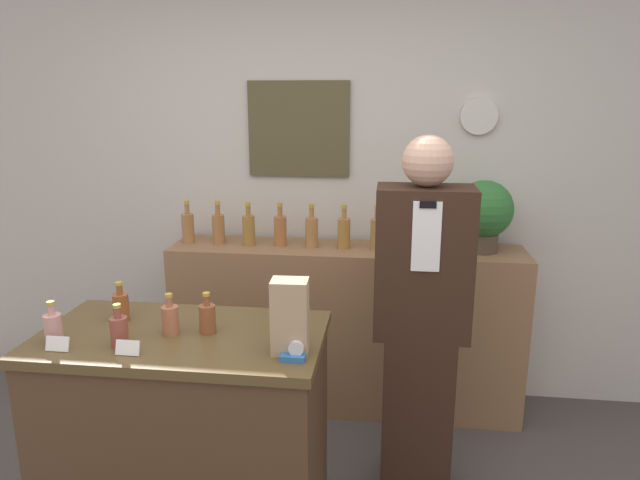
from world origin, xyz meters
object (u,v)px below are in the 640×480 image
(shopkeeper, at_px, (420,322))
(paper_bag, at_px, (290,317))
(potted_plant, at_px, (484,212))
(tape_dispenser, at_px, (294,354))

(shopkeeper, xyz_separation_m, paper_bag, (-0.51, -0.60, 0.24))
(shopkeeper, bearing_deg, paper_bag, -130.07)
(shopkeeper, xyz_separation_m, potted_plant, (0.37, 0.73, 0.38))
(shopkeeper, height_order, paper_bag, shopkeeper)
(tape_dispenser, bearing_deg, potted_plant, 58.49)
(shopkeeper, relative_size, paper_bag, 6.11)
(potted_plant, bearing_deg, paper_bag, -123.36)
(potted_plant, distance_m, paper_bag, 1.60)
(shopkeeper, relative_size, tape_dispenser, 19.07)
(shopkeeper, bearing_deg, potted_plant, 63.13)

